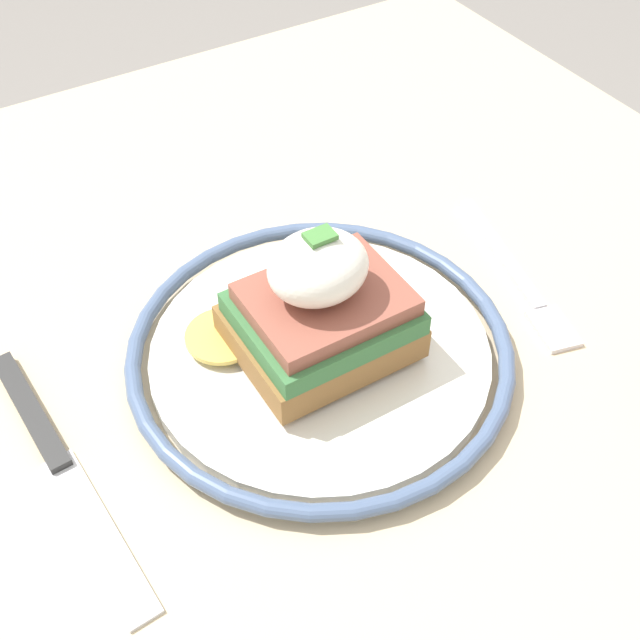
{
  "coord_description": "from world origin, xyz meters",
  "views": [
    {
      "loc": [
        0.13,
        0.31,
        1.12
      ],
      "look_at": [
        -0.04,
        0.03,
        0.78
      ],
      "focal_mm": 45.0,
      "sensor_mm": 36.0,
      "label": 1
    }
  ],
  "objects_px": {
    "fork": "(518,278)",
    "knife": "(54,454)",
    "plate": "(320,351)",
    "sandwich": "(320,308)"
  },
  "relations": [
    {
      "from": "plate",
      "to": "sandwich",
      "type": "bearing_deg",
      "value": 48.66
    },
    {
      "from": "plate",
      "to": "sandwich",
      "type": "height_order",
      "value": "sandwich"
    },
    {
      "from": "plate",
      "to": "knife",
      "type": "bearing_deg",
      "value": -5.37
    },
    {
      "from": "fork",
      "to": "knife",
      "type": "xyz_separation_m",
      "value": [
        0.31,
        -0.02,
        0.0
      ]
    },
    {
      "from": "plate",
      "to": "knife",
      "type": "height_order",
      "value": "plate"
    },
    {
      "from": "plate",
      "to": "fork",
      "type": "relative_size",
      "value": 1.55
    },
    {
      "from": "fork",
      "to": "knife",
      "type": "height_order",
      "value": "knife"
    },
    {
      "from": "sandwich",
      "to": "fork",
      "type": "relative_size",
      "value": 0.8
    },
    {
      "from": "sandwich",
      "to": "knife",
      "type": "relative_size",
      "value": 0.61
    },
    {
      "from": "sandwich",
      "to": "fork",
      "type": "height_order",
      "value": "sandwich"
    }
  ]
}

